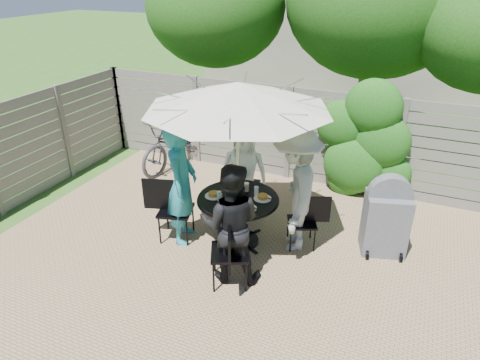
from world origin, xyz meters
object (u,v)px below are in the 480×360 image
at_px(person_left, 182,185).
at_px(glass_front, 243,203).
at_px(umbrella, 238,96).
at_px(plate_left, 214,195).
at_px(person_front, 231,224).
at_px(chair_right, 302,231).
at_px(chair_front, 230,265).
at_px(syrup_jug, 234,191).
at_px(plate_right, 263,197).
at_px(chair_back, 245,195).
at_px(plate_front, 235,209).
at_px(glass_left, 219,196).
at_px(plate_extra, 248,207).
at_px(glass_right, 256,191).
at_px(person_right, 296,190).
at_px(chair_left, 175,221).
at_px(bicycle, 177,143).
at_px(glass_back, 233,185).
at_px(patio_table, 238,211).
at_px(plate_back, 241,185).
at_px(coffee_cup, 246,187).
at_px(person_back, 244,172).
at_px(bbq_grill, 386,218).

distance_m(person_left, glass_front, 0.97).
xyz_separation_m(umbrella, plate_left, (-0.34, -0.11, -1.49)).
xyz_separation_m(person_front, chair_right, (0.67, 1.08, -0.59)).
bearing_deg(chair_front, syrup_jug, -4.07).
xyz_separation_m(chair_front, plate_right, (0.05, 1.03, 0.50)).
bearing_deg(chair_back, glass_front, 11.23).
xyz_separation_m(umbrella, glass_front, (0.18, -0.22, -1.45)).
xyz_separation_m(plate_front, glass_left, (-0.32, 0.17, 0.05)).
height_order(umbrella, person_left, umbrella).
bearing_deg(plate_extra, glass_front, 169.00).
bearing_deg(glass_front, plate_extra, -11.00).
distance_m(chair_back, glass_right, 1.05).
distance_m(plate_extra, glass_right, 0.42).
relative_size(person_right, glass_right, 13.52).
bearing_deg(chair_left, chair_right, 0.79).
height_order(plate_right, bicycle, bicycle).
distance_m(glass_back, glass_right, 0.40).
relative_size(glass_front, syrup_jug, 0.88).
bearing_deg(plate_right, plate_left, -162.73).
distance_m(person_left, glass_right, 1.10).
xyz_separation_m(plate_right, syrup_jug, (-0.42, -0.08, 0.06)).
xyz_separation_m(umbrella, glass_back, (-0.18, 0.22, -1.45)).
height_order(chair_right, syrup_jug, syrup_jug).
relative_size(patio_table, plate_back, 5.70).
relative_size(umbrella, bicycle, 1.57).
height_order(plate_left, plate_extra, same).
distance_m(umbrella, plate_extra, 1.53).
bearing_deg(glass_left, person_front, -53.03).
xyz_separation_m(chair_front, plate_extra, (-0.03, 0.69, 0.50)).
xyz_separation_m(patio_table, person_front, (0.25, -0.79, 0.30)).
bearing_deg(syrup_jug, chair_front, -69.23).
xyz_separation_m(glass_back, coffee_cup, (0.21, 0.02, -0.01)).
distance_m(person_back, chair_left, 1.37).
height_order(chair_front, glass_back, chair_front).
relative_size(person_right, plate_extra, 7.89).
distance_m(plate_left, syrup_jug, 0.31).
height_order(chair_left, person_left, person_left).
distance_m(chair_back, chair_front, 1.93).
bearing_deg(umbrella, chair_left, -162.74).
relative_size(chair_front, syrup_jug, 6.26).
bearing_deg(person_front, glass_front, -100.42).
bearing_deg(chair_back, person_front, 6.37).
xyz_separation_m(patio_table, coffee_cup, (0.03, 0.24, 0.29)).
relative_size(person_right, bbq_grill, 1.52).
distance_m(person_left, syrup_jug, 0.77).
xyz_separation_m(umbrella, coffee_cup, (0.03, 0.24, -1.46)).
bearing_deg(coffee_cup, umbrella, -97.17).
xyz_separation_m(plate_front, plate_right, (0.24, 0.45, 0.00)).
bearing_deg(chair_front, plate_right, -27.88).
height_order(person_front, glass_left, person_front).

